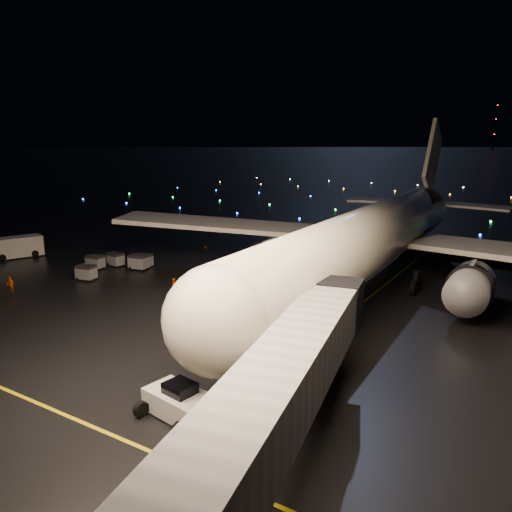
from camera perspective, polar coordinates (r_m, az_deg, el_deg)
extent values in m
plane|color=black|center=(327.89, 27.00, 9.09)|extent=(2000.00, 2000.00, 0.00)
cube|color=gold|center=(46.77, 10.61, -6.45)|extent=(0.25, 80.00, 0.02)
cube|color=silver|center=(30.04, -8.64, -15.89)|extent=(4.63, 2.93, 2.06)
cube|color=silver|center=(74.34, -25.57, 0.94)|extent=(5.05, 8.07, 2.84)
imported|color=#E35300|center=(57.81, -26.27, -2.92)|extent=(0.85, 0.67, 1.71)
imported|color=#E35300|center=(51.23, -9.32, -3.53)|extent=(0.84, 1.22, 1.92)
cone|color=#E73800|center=(47.85, 4.12, -5.45)|extent=(0.63, 0.63, 0.55)
cone|color=#E73800|center=(58.31, 9.65, -2.19)|extent=(0.46, 0.46, 0.51)
cone|color=#E73800|center=(57.54, -0.15, -2.22)|extent=(0.51, 0.51, 0.50)
cone|color=#E73800|center=(73.57, -5.82, 1.14)|extent=(0.58, 0.58, 0.51)
cylinder|color=black|center=(771.51, 25.66, 13.18)|extent=(1.80, 1.80, 64.00)
cube|color=slate|center=(63.65, -12.69, -0.50)|extent=(2.08, 1.56, 1.65)
cube|color=slate|center=(62.53, -13.26, -0.68)|extent=(2.39, 1.85, 1.85)
cube|color=slate|center=(65.00, -15.74, -0.39)|extent=(2.11, 1.59, 1.66)
cube|color=slate|center=(59.53, -18.83, -1.81)|extent=(2.24, 1.76, 1.71)
cube|color=slate|center=(64.30, -17.89, -0.67)|extent=(2.14, 1.61, 1.70)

